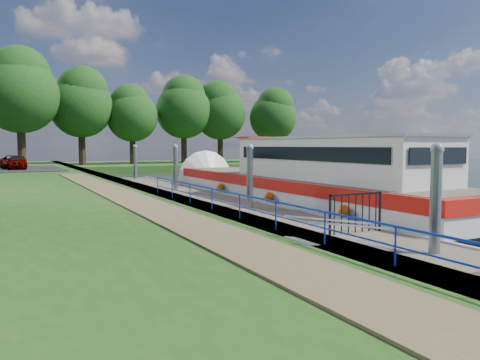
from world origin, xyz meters
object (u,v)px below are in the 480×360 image
car_d (13,162)px  car_a (18,162)px  barge (292,183)px  pontoon (206,201)px

car_d → car_a: bearing=-85.6°
barge → car_a: (-11.22, 25.84, 0.37)m
pontoon → barge: size_ratio=1.42×
pontoon → barge: bearing=-29.9°
car_a → pontoon: bearing=-68.1°
barge → car_a: bearing=113.5°
barge → car_a: size_ratio=5.80×
car_d → pontoon: bearing=-76.5°
barge → car_a: barge is taller
barge → car_a: 28.17m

